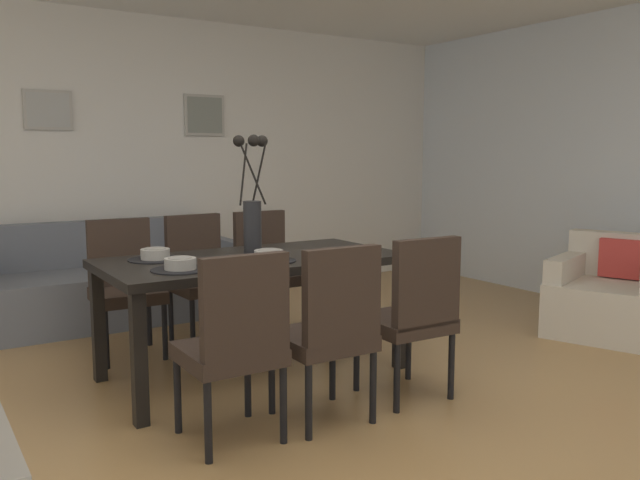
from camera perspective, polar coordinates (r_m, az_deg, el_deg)
ground_plane at (r=3.46m, az=-1.47°, el=-15.72°), size 9.00×9.00×0.00m
back_wall_panel at (r=6.19m, az=-17.41°, el=6.58°), size 9.00×0.10×2.60m
dining_table at (r=4.03m, az=-5.84°, el=-2.54°), size 1.80×0.91×0.74m
dining_chair_near_left at (r=3.10m, az=-7.37°, el=-8.52°), size 0.44×0.44×0.92m
dining_chair_near_right at (r=4.65m, az=-16.66°, el=-3.37°), size 0.46×0.46×0.92m
dining_chair_far_left at (r=3.30m, az=0.85°, el=-7.45°), size 0.45×0.45×0.92m
dining_chair_far_right at (r=4.86m, az=-10.37°, el=-2.72°), size 0.46×0.46×0.92m
dining_chair_mid_left at (r=3.66m, az=8.07°, el=-6.02°), size 0.45×0.45×0.92m
dining_chair_mid_right at (r=5.08m, az=-4.70°, el=-2.18°), size 0.45×0.45×0.92m
centerpiece_vase at (r=3.99m, az=-5.91°, el=2.57°), size 0.21×0.23×0.73m
placemat_near_left at (r=3.62m, az=-12.03°, el=-2.53°), size 0.32×0.32×0.01m
bowl_near_left at (r=3.61m, az=-12.05°, el=-1.95°), size 0.17×0.17×0.07m
placemat_near_right at (r=4.00m, az=-14.12°, el=-1.64°), size 0.32×0.32×0.01m
bowl_near_right at (r=3.99m, az=-14.13°, el=-1.12°), size 0.17×0.17×0.07m
placemat_far_left at (r=3.84m, az=-4.47°, el=-1.82°), size 0.32×0.32×0.01m
bowl_far_left at (r=3.83m, az=-4.48°, el=-1.27°), size 0.17×0.17×0.07m
sofa at (r=5.70m, az=-17.97°, el=-3.84°), size 2.09×0.84×0.80m
armchair at (r=5.45m, az=24.06°, el=-4.55°), size 1.02×1.02×0.75m
framed_picture_left at (r=6.01m, az=-22.56°, el=10.40°), size 0.39×0.03×0.33m
framed_picture_center at (r=6.41m, az=-10.00°, el=10.64°), size 0.40×0.03×0.38m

